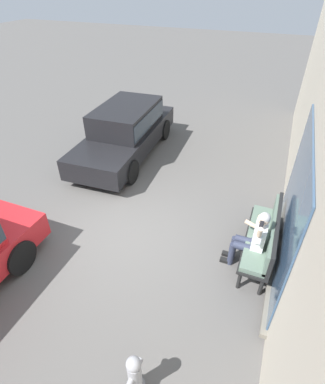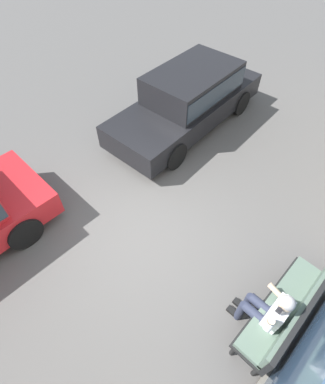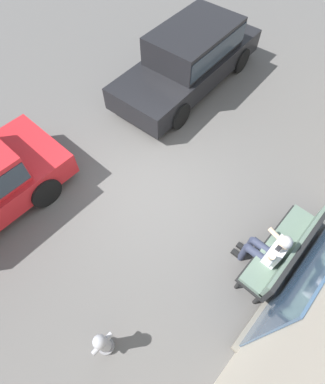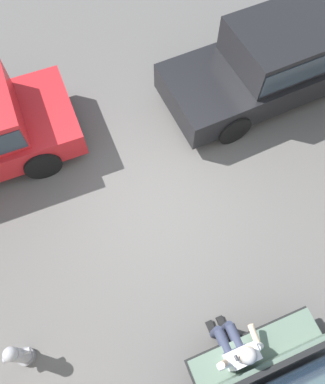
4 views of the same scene
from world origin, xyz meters
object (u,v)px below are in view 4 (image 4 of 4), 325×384
Objects in this scene: person_on_phone at (236,349)px; fire_hydrant at (18,355)px; parked_car_near at (285,55)px; bench at (261,358)px.

person_on_phone is 1.70× the size of fire_hydrant.
fire_hydrant is at bearing 28.29° from parked_car_near.
person_on_phone is 0.29× the size of parked_car_near.
parked_car_near is 5.84× the size of fire_hydrant.
parked_car_near is at bearing -151.71° from fire_hydrant.
parked_car_near is (-2.97, -4.58, 0.22)m from bench.
parked_car_near is 6.92m from fire_hydrant.
bench is 0.41× the size of parked_car_near.
person_on_phone is at bearing 159.11° from fire_hydrant.
person_on_phone is 5.44m from parked_car_near.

